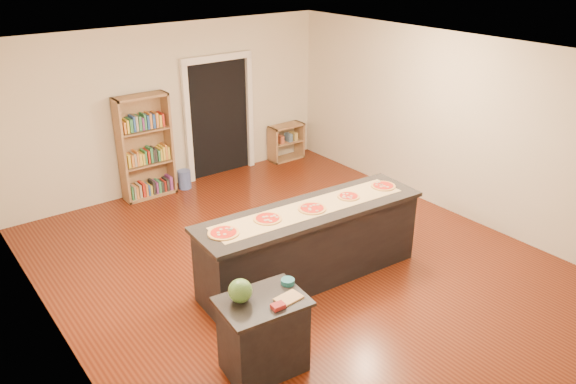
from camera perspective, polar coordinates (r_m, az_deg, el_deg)
room at (r=7.03m, az=0.98°, el=2.44°), size 6.00×7.00×2.80m
doorway at (r=10.31m, az=-7.05°, el=8.20°), size 1.40×0.09×2.21m
kitchen_island at (r=7.13m, az=2.31°, el=-5.28°), size 3.01×0.81×0.99m
side_counter at (r=5.76m, az=-2.52°, el=-14.29°), size 0.84×0.62×0.84m
bookshelf at (r=9.62m, az=-14.28°, el=4.43°), size 0.88×0.31×1.75m
low_shelf at (r=11.16m, az=-0.18°, el=5.09°), size 0.71×0.31×0.71m
waste_bin at (r=10.05m, az=-10.48°, el=1.27°), size 0.23×0.23×0.33m
kraft_paper at (r=6.91m, az=2.29°, el=-1.65°), size 2.63×0.64×0.00m
watermelon at (r=5.45m, az=-4.87°, el=-9.97°), size 0.24×0.24×0.24m
cutting_board at (r=5.52m, az=0.07°, el=-10.74°), size 0.27×0.19×0.02m
package_red at (r=5.39m, az=-1.02°, el=-11.52°), size 0.13×0.10×0.05m
package_teal at (r=5.73m, az=-0.02°, el=-9.09°), size 0.14×0.14×0.05m
pizza_a at (r=6.36m, az=-6.57°, el=-4.14°), size 0.35×0.35×0.02m
pizza_b at (r=6.64m, az=-2.09°, el=-2.71°), size 0.34×0.34×0.02m
pizza_c at (r=6.88m, az=2.46°, el=-1.67°), size 0.35×0.35×0.02m
pizza_d at (r=7.24m, az=6.17°, el=-0.43°), size 0.31×0.31×0.02m
pizza_e at (r=7.62m, az=9.65°, el=0.62°), size 0.34×0.34×0.02m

